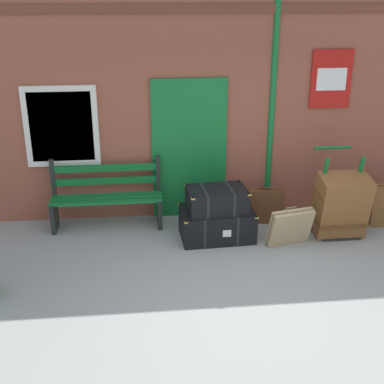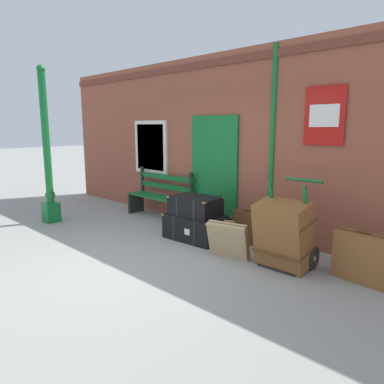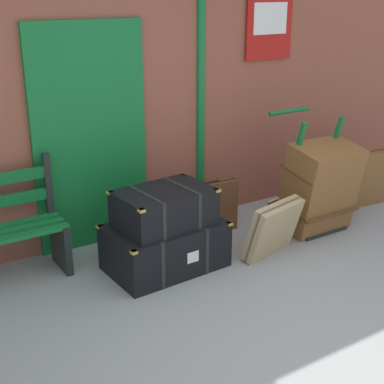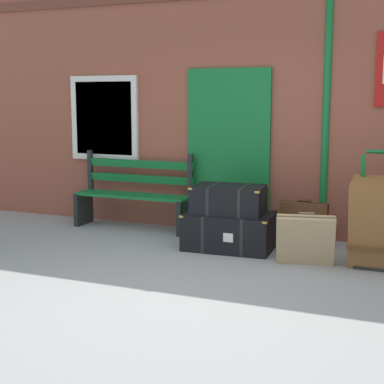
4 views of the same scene
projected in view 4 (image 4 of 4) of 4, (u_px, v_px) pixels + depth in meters
name	position (u px, v px, depth m)	size (l,w,h in m)	color
ground_plane	(186.00, 292.00, 5.29)	(60.00, 60.00, 0.00)	gray
brick_facade	(264.00, 108.00, 7.41)	(10.40, 0.35, 3.20)	brown
platform_bench	(134.00, 195.00, 7.82)	(1.60, 0.43, 1.01)	#146B2D
steamer_trunk_base	(230.00, 231.00, 6.77)	(1.04, 0.70, 0.43)	black
steamer_trunk_middle	(229.00, 200.00, 6.71)	(0.85, 0.61, 0.33)	black
suitcase_umber	(305.00, 240.00, 6.10)	(0.64, 0.39, 0.56)	tan
suitcase_cream	(304.00, 225.00, 6.85)	(0.57, 0.17, 0.57)	brown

